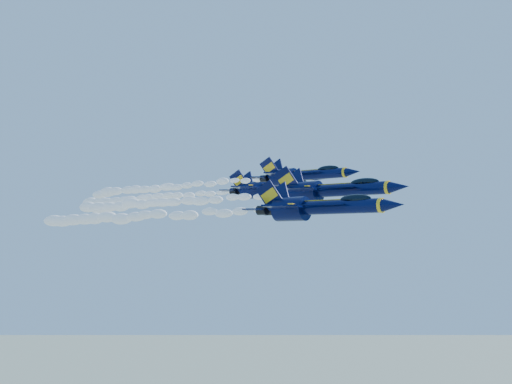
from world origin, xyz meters
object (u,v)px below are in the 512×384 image
Objects in this scene: jet_fourth at (272,188)px; jet_third at (303,175)px; jet_lead at (318,207)px; jet_second at (331,190)px.

jet_third is at bearing -36.06° from jet_fourth.
jet_lead is at bearing -47.15° from jet_fourth.
jet_third reaches higher than jet_fourth.
jet_second is 27.92m from jet_fourth.
jet_fourth is (-11.32, 8.24, -0.75)m from jet_third.
jet_lead is 25.04m from jet_third.
jet_second is 0.96× the size of jet_fourth.
jet_fourth is at bearing 140.29° from jet_second.
jet_third is at bearing 136.61° from jet_second.
jet_lead is 1.05× the size of jet_third.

